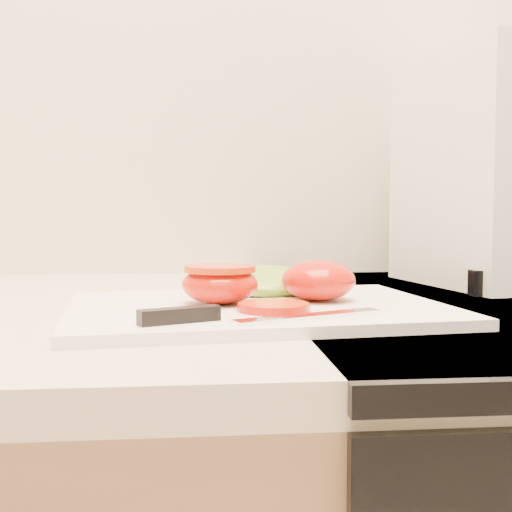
{
  "coord_description": "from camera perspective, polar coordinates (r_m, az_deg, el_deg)",
  "views": [
    {
      "loc": [
        0.08,
        0.99,
        1.03
      ],
      "look_at": [
        0.14,
        1.6,
        0.99
      ],
      "focal_mm": 45.0,
      "sensor_mm": 36.0,
      "label": 1
    }
  ],
  "objects": [
    {
      "name": "tomato_half_cut",
      "position": [
        0.61,
        -3.22,
        -2.38
      ],
      "size": [
        0.07,
        0.07,
        0.04
      ],
      "color": "red",
      "rests_on": "cutting_board"
    },
    {
      "name": "lettuce_leaf_0",
      "position": [
        0.69,
        1.12,
        -2.26
      ],
      "size": [
        0.14,
        0.12,
        0.03
      ],
      "primitive_type": "ellipsoid",
      "rotation": [
        0.0,
        0.0,
        0.38
      ],
      "color": "#83B830",
      "rests_on": "cutting_board"
    },
    {
      "name": "cutting_board",
      "position": [
        0.61,
        0.09,
        -4.75
      ],
      "size": [
        0.38,
        0.29,
        0.01
      ],
      "primitive_type": "cube",
      "rotation": [
        0.0,
        0.0,
        0.11
      ],
      "color": "white",
      "rests_on": "counter"
    },
    {
      "name": "tomato_half_dome",
      "position": [
        0.63,
        5.56,
        -2.16
      ],
      "size": [
        0.07,
        0.07,
        0.04
      ],
      "primitive_type": "ellipsoid",
      "color": "red",
      "rests_on": "cutting_board"
    },
    {
      "name": "tomato_slice_0",
      "position": [
        0.57,
        1.58,
        -4.54
      ],
      "size": [
        0.06,
        0.06,
        0.01
      ],
      "primitive_type": "cylinder",
      "color": "red",
      "rests_on": "cutting_board"
    },
    {
      "name": "knife",
      "position": [
        0.52,
        -2.17,
        -5.32
      ],
      "size": [
        0.21,
        0.07,
        0.01
      ],
      "rotation": [
        0.0,
        0.0,
        0.4
      ],
      "color": "silver",
      "rests_on": "cutting_board"
    },
    {
      "name": "appliance",
      "position": [
        0.92,
        20.98,
        6.97
      ],
      "size": [
        0.24,
        0.28,
        0.3
      ],
      "primitive_type": "cube",
      "rotation": [
        0.0,
        0.0,
        0.17
      ],
      "color": "white",
      "rests_on": "counter"
    }
  ]
}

